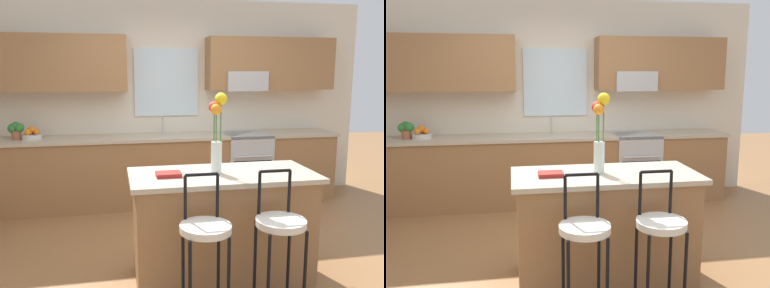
% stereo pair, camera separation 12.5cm
% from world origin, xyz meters
% --- Properties ---
extents(ground_plane, '(14.00, 14.00, 0.00)m').
position_xyz_m(ground_plane, '(0.00, 0.00, 0.00)').
color(ground_plane, olive).
extents(back_wall_assembly, '(5.60, 0.50, 2.70)m').
position_xyz_m(back_wall_assembly, '(0.02, 1.98, 1.51)').
color(back_wall_assembly, beige).
rests_on(back_wall_assembly, ground).
extents(counter_run, '(4.56, 0.64, 0.92)m').
position_xyz_m(counter_run, '(-0.00, 1.70, 0.47)').
color(counter_run, '#996B42').
rests_on(counter_run, ground).
extents(sink_faucet, '(0.02, 0.13, 0.23)m').
position_xyz_m(sink_faucet, '(-0.08, 1.84, 1.06)').
color(sink_faucet, '#B7BABC').
rests_on(sink_faucet, counter_run).
extents(oven_range, '(0.60, 0.64, 0.92)m').
position_xyz_m(oven_range, '(1.04, 1.68, 0.46)').
color(oven_range, '#B7BABC').
rests_on(oven_range, ground).
extents(kitchen_island, '(1.53, 0.71, 0.92)m').
position_xyz_m(kitchen_island, '(0.14, -0.39, 0.46)').
color(kitchen_island, '#996B42').
rests_on(kitchen_island, ground).
extents(bar_stool_near, '(0.36, 0.36, 1.04)m').
position_xyz_m(bar_stool_near, '(-0.13, -0.96, 0.64)').
color(bar_stool_near, black).
rests_on(bar_stool_near, ground).
extents(bar_stool_middle, '(0.36, 0.36, 1.04)m').
position_xyz_m(bar_stool_middle, '(0.42, -0.96, 0.64)').
color(bar_stool_middle, black).
rests_on(bar_stool_middle, ground).
extents(flower_vase, '(0.14, 0.15, 0.66)m').
position_xyz_m(flower_vase, '(0.10, -0.37, 1.28)').
color(flower_vase, silver).
rests_on(flower_vase, kitchen_island).
extents(cookbook, '(0.20, 0.15, 0.03)m').
position_xyz_m(cookbook, '(-0.31, -0.42, 0.94)').
color(cookbook, maroon).
rests_on(cookbook, kitchen_island).
extents(fruit_bowl_oranges, '(0.24, 0.24, 0.16)m').
position_xyz_m(fruit_bowl_oranges, '(-1.72, 1.70, 0.98)').
color(fruit_bowl_oranges, silver).
rests_on(fruit_bowl_oranges, counter_run).
extents(potted_plant_small, '(0.20, 0.14, 0.22)m').
position_xyz_m(potted_plant_small, '(-1.90, 1.70, 1.05)').
color(potted_plant_small, '#9E5B3D').
rests_on(potted_plant_small, counter_run).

